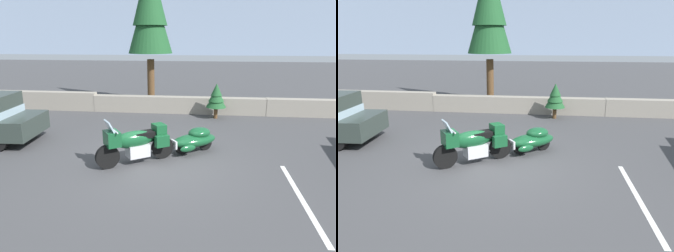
% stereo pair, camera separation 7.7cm
% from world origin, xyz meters
% --- Properties ---
extents(ground_plane, '(80.00, 80.00, 0.00)m').
position_xyz_m(ground_plane, '(0.00, 0.00, 0.00)').
color(ground_plane, '#424244').
extents(stone_guard_wall, '(24.00, 0.51, 0.89)m').
position_xyz_m(stone_guard_wall, '(-0.18, 6.34, 0.41)').
color(stone_guard_wall, gray).
rests_on(stone_guard_wall, ground).
extents(distant_ridgeline, '(240.00, 80.00, 16.00)m').
position_xyz_m(distant_ridgeline, '(0.00, 96.36, 8.00)').
color(distant_ridgeline, '#8C9EB7').
rests_on(distant_ridgeline, ground).
extents(touring_motorcycle, '(1.99, 1.52, 1.33)m').
position_xyz_m(touring_motorcycle, '(-0.66, 0.06, 0.62)').
color(touring_motorcycle, black).
rests_on(touring_motorcycle, ground).
extents(car_shaped_trailer, '(2.02, 1.54, 0.76)m').
position_xyz_m(car_shaped_trailer, '(0.95, 1.16, 0.41)').
color(car_shaped_trailer, black).
rests_on(car_shaped_trailer, ground).
extents(pine_tree_tall, '(2.24, 2.24, 8.15)m').
position_xyz_m(pine_tree_tall, '(-1.59, 8.17, 5.10)').
color(pine_tree_tall, brown).
rests_on(pine_tree_tall, ground).
extents(pine_sapling_near, '(0.88, 0.88, 1.54)m').
position_xyz_m(pine_sapling_near, '(1.73, 5.51, 0.96)').
color(pine_sapling_near, brown).
rests_on(pine_sapling_near, ground).
extents(parking_stripe_marker, '(0.12, 3.60, 0.01)m').
position_xyz_m(parking_stripe_marker, '(3.42, -1.50, 0.00)').
color(parking_stripe_marker, silver).
rests_on(parking_stripe_marker, ground).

